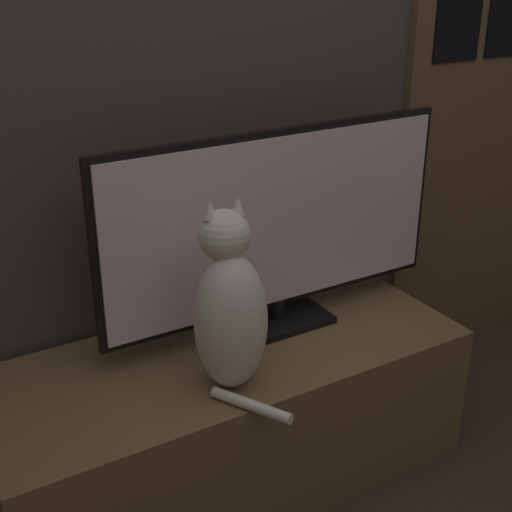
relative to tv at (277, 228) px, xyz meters
name	(u,v)px	position (x,y,z in m)	size (l,w,h in m)	color
wall_back	(164,15)	(-0.21, 0.24, 0.57)	(4.80, 0.05, 2.60)	#47423D
tv_stand	(228,415)	(-0.21, -0.07, -0.52)	(1.35, 0.55, 0.43)	brown
tv	(277,228)	(0.00, 0.00, 0.00)	(1.09, 0.19, 0.59)	black
cat	(229,310)	(-0.27, -0.21, -0.09)	(0.20, 0.33, 0.50)	silver
door	(498,73)	(1.06, 0.20, 0.31)	(0.84, 0.04, 2.05)	brown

